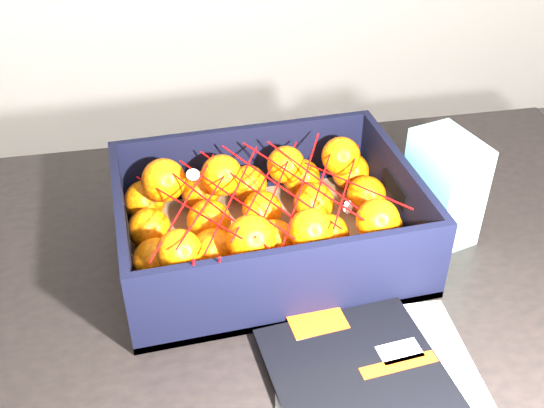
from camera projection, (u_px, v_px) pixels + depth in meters
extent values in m
cube|color=black|center=(306.00, 273.00, 0.99)|extent=(1.25, 0.87, 0.04)
cylinder|color=black|center=(7.00, 338.00, 1.38)|extent=(0.06, 0.06, 0.71)
cylinder|color=black|center=(474.00, 256.00, 1.60)|extent=(0.06, 0.06, 0.71)
cube|color=silver|center=(363.00, 404.00, 0.77)|extent=(0.27, 0.32, 0.01)
cube|color=silver|center=(400.00, 393.00, 0.78)|extent=(0.23, 0.30, 0.01)
cube|color=black|center=(370.00, 397.00, 0.77)|extent=(0.22, 0.29, 0.01)
cube|color=#FF430D|center=(316.00, 319.00, 0.86)|extent=(0.08, 0.06, 0.00)
cube|color=white|center=(400.00, 351.00, 0.82)|extent=(0.06, 0.03, 0.00)
cube|color=#FF430D|center=(399.00, 365.00, 0.80)|extent=(0.10, 0.02, 0.00)
cube|color=olive|center=(267.00, 247.00, 1.00)|extent=(0.43, 0.33, 0.01)
cube|color=black|center=(245.00, 162.00, 1.09)|extent=(0.43, 0.01, 0.13)
cube|color=black|center=(296.00, 287.00, 0.84)|extent=(0.43, 0.01, 0.13)
cube|color=black|center=(124.00, 238.00, 0.93)|extent=(0.01, 0.30, 0.13)
cube|color=black|center=(398.00, 196.00, 1.01)|extent=(0.01, 0.30, 0.13)
sphere|color=#EE6105|center=(160.00, 301.00, 0.85)|extent=(0.06, 0.06, 0.06)
sphere|color=#EE6105|center=(156.00, 261.00, 0.92)|extent=(0.07, 0.07, 0.07)
sphere|color=#EE6105|center=(149.00, 229.00, 0.98)|extent=(0.06, 0.06, 0.06)
sphere|color=#EE6105|center=(145.00, 200.00, 1.04)|extent=(0.07, 0.07, 0.07)
sphere|color=#EE6105|center=(228.00, 291.00, 0.87)|extent=(0.06, 0.06, 0.06)
sphere|color=#EE6105|center=(214.00, 252.00, 0.93)|extent=(0.07, 0.07, 0.07)
sphere|color=#EE6105|center=(209.00, 221.00, 0.99)|extent=(0.07, 0.07, 0.07)
sphere|color=#EE6105|center=(201.00, 191.00, 1.06)|extent=(0.06, 0.06, 0.06)
sphere|color=#EE6105|center=(289.00, 277.00, 0.89)|extent=(0.07, 0.07, 0.07)
sphere|color=#EE6105|center=(274.00, 242.00, 0.95)|extent=(0.07, 0.07, 0.07)
sphere|color=#EE6105|center=(262.00, 211.00, 1.01)|extent=(0.06, 0.06, 0.06)
sphere|color=#EE6105|center=(248.00, 184.00, 1.07)|extent=(0.06, 0.06, 0.06)
sphere|color=#EE6105|center=(347.00, 267.00, 0.91)|extent=(0.07, 0.07, 0.07)
sphere|color=#EE6105|center=(328.00, 235.00, 0.96)|extent=(0.06, 0.06, 0.06)
sphere|color=#EE6105|center=(314.00, 203.00, 1.03)|extent=(0.07, 0.07, 0.07)
sphere|color=#EE6105|center=(301.00, 177.00, 1.09)|extent=(0.06, 0.06, 0.06)
sphere|color=#EE6105|center=(406.00, 260.00, 0.92)|extent=(0.07, 0.07, 0.07)
sphere|color=#EE6105|center=(382.00, 227.00, 0.98)|extent=(0.06, 0.06, 0.06)
sphere|color=#EE6105|center=(366.00, 195.00, 1.05)|extent=(0.06, 0.06, 0.06)
sphere|color=#EE6105|center=(350.00, 171.00, 1.10)|extent=(0.06, 0.06, 0.06)
sphere|color=#EE6105|center=(179.00, 252.00, 0.86)|extent=(0.06, 0.06, 0.06)
sphere|color=#EE6105|center=(164.00, 180.00, 0.99)|extent=(0.07, 0.07, 0.07)
sphere|color=#EE6105|center=(251.00, 239.00, 0.88)|extent=(0.07, 0.07, 0.07)
sphere|color=#EE6105|center=(222.00, 175.00, 1.00)|extent=(0.07, 0.07, 0.07)
sphere|color=#EE6105|center=(311.00, 230.00, 0.89)|extent=(0.06, 0.06, 0.06)
sphere|color=#EE6105|center=(286.00, 165.00, 1.03)|extent=(0.06, 0.06, 0.06)
sphere|color=#EE6105|center=(378.00, 220.00, 0.91)|extent=(0.06, 0.06, 0.06)
sphere|color=#EE6105|center=(341.00, 156.00, 1.05)|extent=(0.06, 0.06, 0.06)
cylinder|color=red|center=(185.00, 205.00, 0.91)|extent=(0.12, 0.23, 0.03)
cylinder|color=red|center=(209.00, 202.00, 0.91)|extent=(0.12, 0.23, 0.02)
cylinder|color=red|center=(233.00, 197.00, 0.92)|extent=(0.12, 0.23, 0.00)
cylinder|color=red|center=(254.00, 190.00, 0.94)|extent=(0.12, 0.23, 0.02)
cylinder|color=red|center=(278.00, 184.00, 0.94)|extent=(0.12, 0.23, 0.02)
cylinder|color=red|center=(299.00, 179.00, 0.95)|extent=(0.12, 0.23, 0.01)
cylinder|color=red|center=(326.00, 185.00, 0.95)|extent=(0.12, 0.23, 0.04)
cylinder|color=red|center=(344.00, 180.00, 0.97)|extent=(0.12, 0.23, 0.03)
cylinder|color=red|center=(185.00, 203.00, 0.91)|extent=(0.12, 0.23, 0.01)
cylinder|color=red|center=(209.00, 199.00, 0.91)|extent=(0.12, 0.23, 0.03)
cylinder|color=red|center=(233.00, 196.00, 0.92)|extent=(0.12, 0.23, 0.01)
cylinder|color=red|center=(257.00, 195.00, 0.93)|extent=(0.12, 0.23, 0.03)
cylinder|color=red|center=(278.00, 185.00, 0.94)|extent=(0.12, 0.23, 0.01)
cylinder|color=red|center=(302.00, 185.00, 0.94)|extent=(0.12, 0.23, 0.03)
cylinder|color=red|center=(321.00, 181.00, 0.97)|extent=(0.12, 0.23, 0.01)
cylinder|color=red|center=(347.00, 183.00, 0.96)|extent=(0.12, 0.23, 0.03)
cylinder|color=red|center=(194.00, 277.00, 0.81)|extent=(0.00, 0.03, 0.09)
cylinder|color=red|center=(217.00, 273.00, 0.81)|extent=(0.01, 0.04, 0.08)
cube|color=silver|center=(443.00, 188.00, 0.99)|extent=(0.10, 0.13, 0.17)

